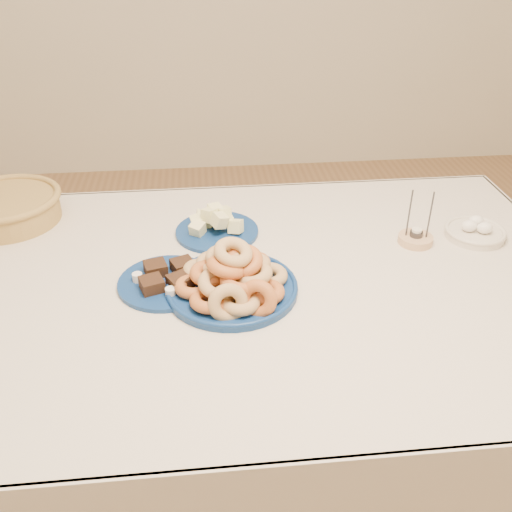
% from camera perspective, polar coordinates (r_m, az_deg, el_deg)
% --- Properties ---
extents(ground, '(5.00, 5.00, 0.00)m').
position_cam_1_polar(ground, '(1.94, -0.16, -20.97)').
color(ground, '#936B45').
rests_on(ground, ground).
extents(dining_table, '(1.71, 1.11, 0.75)m').
position_cam_1_polar(dining_table, '(1.48, -0.20, -5.75)').
color(dining_table, brown).
rests_on(dining_table, ground).
extents(donut_platter, '(0.32, 0.32, 0.15)m').
position_cam_1_polar(donut_platter, '(1.35, -2.37, -2.39)').
color(donut_platter, navy).
rests_on(donut_platter, dining_table).
extents(melon_plate, '(0.25, 0.25, 0.08)m').
position_cam_1_polar(melon_plate, '(1.62, -4.06, 3.06)').
color(melon_plate, navy).
rests_on(melon_plate, dining_table).
extents(brownie_plate, '(0.28, 0.28, 0.04)m').
position_cam_1_polar(brownie_plate, '(1.41, -8.90, -2.38)').
color(brownie_plate, navy).
rests_on(brownie_plate, dining_table).
extents(wicker_basket, '(0.39, 0.39, 0.08)m').
position_cam_1_polar(wicker_basket, '(1.82, -23.69, 4.53)').
color(wicker_basket, olive).
rests_on(wicker_basket, dining_table).
extents(candle_holder, '(0.12, 0.12, 0.16)m').
position_cam_1_polar(candle_holder, '(1.63, 15.67, 1.73)').
color(candle_holder, tan).
rests_on(candle_holder, dining_table).
extents(egg_bowl, '(0.19, 0.19, 0.06)m').
position_cam_1_polar(egg_bowl, '(1.71, 21.06, 2.32)').
color(egg_bowl, beige).
rests_on(egg_bowl, dining_table).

